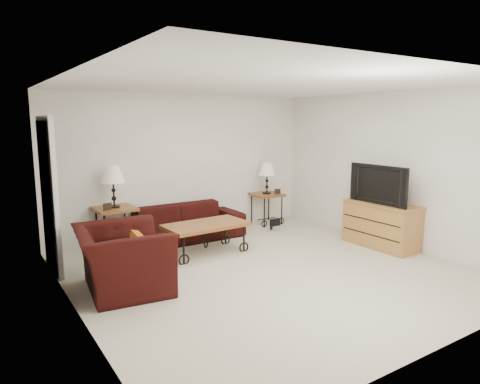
# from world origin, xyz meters

# --- Properties ---
(ground) EXTENTS (5.00, 5.00, 0.00)m
(ground) POSITION_xyz_m (0.00, 0.00, 0.00)
(ground) COLOR beige
(ground) RESTS_ON ground
(wall_back) EXTENTS (5.00, 0.02, 2.50)m
(wall_back) POSITION_xyz_m (0.00, 2.50, 1.25)
(wall_back) COLOR white
(wall_back) RESTS_ON ground
(wall_front) EXTENTS (5.00, 0.02, 2.50)m
(wall_front) POSITION_xyz_m (0.00, -2.50, 1.25)
(wall_front) COLOR white
(wall_front) RESTS_ON ground
(wall_left) EXTENTS (0.02, 5.00, 2.50)m
(wall_left) POSITION_xyz_m (-2.50, 0.00, 1.25)
(wall_left) COLOR white
(wall_left) RESTS_ON ground
(wall_right) EXTENTS (0.02, 5.00, 2.50)m
(wall_right) POSITION_xyz_m (2.50, 0.00, 1.25)
(wall_right) COLOR white
(wall_right) RESTS_ON ground
(ceiling) EXTENTS (5.00, 5.00, 0.00)m
(ceiling) POSITION_xyz_m (0.00, 0.00, 2.50)
(ceiling) COLOR white
(ceiling) RESTS_ON wall_back
(doorway) EXTENTS (0.08, 0.94, 2.04)m
(doorway) POSITION_xyz_m (-2.47, 1.65, 1.02)
(doorway) COLOR black
(doorway) RESTS_ON ground
(sofa) EXTENTS (2.05, 0.80, 0.60)m
(sofa) POSITION_xyz_m (-0.29, 2.02, 0.30)
(sofa) COLOR black
(sofa) RESTS_ON ground
(side_table_left) EXTENTS (0.62, 0.62, 0.67)m
(side_table_left) POSITION_xyz_m (-1.42, 2.20, 0.33)
(side_table_left) COLOR brown
(side_table_left) RESTS_ON ground
(side_table_right) EXTENTS (0.61, 0.61, 0.61)m
(side_table_right) POSITION_xyz_m (1.61, 2.20, 0.31)
(side_table_right) COLOR brown
(side_table_right) RESTS_ON ground
(lamp_left) EXTENTS (0.39, 0.39, 0.67)m
(lamp_left) POSITION_xyz_m (-1.42, 2.20, 1.00)
(lamp_left) COLOR black
(lamp_left) RESTS_ON side_table_left
(lamp_right) EXTENTS (0.38, 0.38, 0.61)m
(lamp_right) POSITION_xyz_m (1.61, 2.20, 0.92)
(lamp_right) COLOR black
(lamp_right) RESTS_ON side_table_right
(photo_frame_left) EXTENTS (0.13, 0.04, 0.11)m
(photo_frame_left) POSITION_xyz_m (-1.57, 2.05, 0.73)
(photo_frame_left) COLOR black
(photo_frame_left) RESTS_ON side_table_left
(photo_frame_right) EXTENTS (0.12, 0.05, 0.10)m
(photo_frame_right) POSITION_xyz_m (1.76, 2.05, 0.66)
(photo_frame_right) COLOR black
(photo_frame_right) RESTS_ON side_table_right
(coffee_table) EXTENTS (1.30, 0.74, 0.48)m
(coffee_table) POSITION_xyz_m (-0.33, 1.15, 0.24)
(coffee_table) COLOR brown
(coffee_table) RESTS_ON ground
(armchair) EXTENTS (1.18, 1.31, 0.77)m
(armchair) POSITION_xyz_m (-1.88, 0.43, 0.39)
(armchair) COLOR black
(armchair) RESTS_ON ground
(throw_pillow) EXTENTS (0.13, 0.36, 0.35)m
(throw_pillow) POSITION_xyz_m (-1.73, 0.38, 0.52)
(throw_pillow) COLOR #B76017
(throw_pillow) RESTS_ON armchair
(tv_stand) EXTENTS (0.50, 1.21, 0.72)m
(tv_stand) POSITION_xyz_m (2.23, -0.08, 0.36)
(tv_stand) COLOR #B06E41
(tv_stand) RESTS_ON ground
(television) EXTENTS (0.14, 1.08, 0.62)m
(television) POSITION_xyz_m (2.21, -0.08, 1.04)
(television) COLOR black
(television) RESTS_ON tv_stand
(backpack) EXTENTS (0.38, 0.33, 0.42)m
(backpack) POSITION_xyz_m (1.38, 1.74, 0.21)
(backpack) COLOR black
(backpack) RESTS_ON ground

